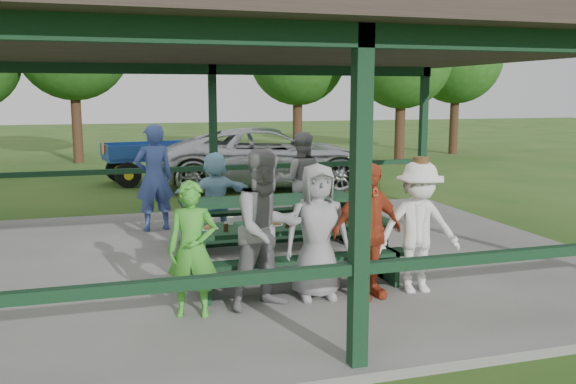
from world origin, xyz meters
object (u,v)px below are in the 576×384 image
object	(u,v)px
picnic_table_near	(291,244)
pickup_truck	(270,158)
contestant_grey_left	(267,229)
spectator_blue	(154,178)
spectator_lblue	(215,194)
picnic_table_far	(269,214)
contestant_green	(192,249)
contestant_red	(368,231)
contestant_grey_mid	(317,231)
farm_trailer	(152,161)
contestant_white_fedora	(418,227)
spectator_grey	(301,181)

from	to	relation	value
picnic_table_near	pickup_truck	world-z (taller)	pickup_truck
contestant_grey_left	spectator_blue	size ratio (longest dim) A/B	0.96
spectator_lblue	pickup_truck	bearing A→B (deg)	-124.48
picnic_table_far	spectator_blue	distance (m)	2.33
contestant_green	contestant_red	xyz separation A→B (m)	(2.08, 0.01, 0.07)
spectator_lblue	contestant_grey_mid	bearing A→B (deg)	88.83
spectator_lblue	spectator_blue	size ratio (longest dim) A/B	0.76
contestant_grey_left	spectator_blue	xyz separation A→B (m)	(-0.92, 4.44, 0.04)
picnic_table_far	farm_trailer	world-z (taller)	farm_trailer
pickup_truck	farm_trailer	bearing A→B (deg)	69.26
spectator_lblue	farm_trailer	size ratio (longest dim) A/B	0.41
picnic_table_near	contestant_green	distance (m)	1.71
contestant_grey_mid	picnic_table_far	bearing A→B (deg)	92.99
contestant_grey_mid	spectator_blue	size ratio (longest dim) A/B	0.85
contestant_green	farm_trailer	world-z (taller)	contestant_green
picnic_table_far	contestant_white_fedora	distance (m)	3.12
contestant_white_fedora	spectator_lblue	bearing A→B (deg)	123.81
picnic_table_near	contestant_white_fedora	bearing A→B (deg)	-33.11
picnic_table_far	contestant_grey_mid	bearing A→B (deg)	-92.58
contestant_grey_left	spectator_blue	world-z (taller)	spectator_blue
picnic_table_near	contestant_red	world-z (taller)	contestant_red
contestant_grey_left	farm_trailer	distance (m)	11.17
picnic_table_near	farm_trailer	xyz separation A→B (m)	(-1.06, 10.23, 0.03)
picnic_table_near	picnic_table_far	size ratio (longest dim) A/B	0.97
contestant_grey_mid	farm_trailer	size ratio (longest dim) A/B	0.46
picnic_table_far	farm_trailer	bearing A→B (deg)	98.84
spectator_lblue	spectator_blue	world-z (taller)	spectator_blue
picnic_table_near	spectator_grey	xyz separation A→B (m)	(1.07, 2.91, 0.40)
contestant_green	pickup_truck	size ratio (longest dim) A/B	0.26
contestant_grey_left	contestant_grey_mid	size ratio (longest dim) A/B	1.13
spectator_blue	pickup_truck	bearing A→B (deg)	-135.76
contestant_grey_left	contestant_red	world-z (taller)	contestant_grey_left
contestant_white_fedora	spectator_blue	bearing A→B (deg)	130.03
spectator_lblue	farm_trailer	world-z (taller)	spectator_lblue
contestant_white_fedora	spectator_blue	xyz separation A→B (m)	(-2.84, 4.41, 0.14)
spectator_lblue	farm_trailer	distance (m)	7.41
picnic_table_far	spectator_lblue	world-z (taller)	spectator_lblue
picnic_table_far	contestant_red	world-z (taller)	contestant_red
contestant_red	picnic_table_far	bearing A→B (deg)	86.71
contestant_grey_left	pickup_truck	size ratio (longest dim) A/B	0.31
contestant_white_fedora	pickup_truck	bearing A→B (deg)	93.53
contestant_grey_left	contestant_grey_mid	xyz separation A→B (m)	(0.66, 0.16, -0.10)
spectator_lblue	farm_trailer	xyz separation A→B (m)	(-0.55, 7.38, -0.21)
contestant_white_fedora	contestant_grey_mid	bearing A→B (deg)	-178.80
spectator_blue	pickup_truck	xyz separation A→B (m)	(3.45, 4.96, -0.24)
picnic_table_far	contestant_grey_left	xyz separation A→B (m)	(-0.78, -2.92, 0.43)
contestant_green	spectator_blue	distance (m)	4.46
picnic_table_near	farm_trailer	world-z (taller)	farm_trailer
spectator_lblue	contestant_green	bearing A→B (deg)	65.94
contestant_grey_left	contestant_white_fedora	world-z (taller)	contestant_grey_left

